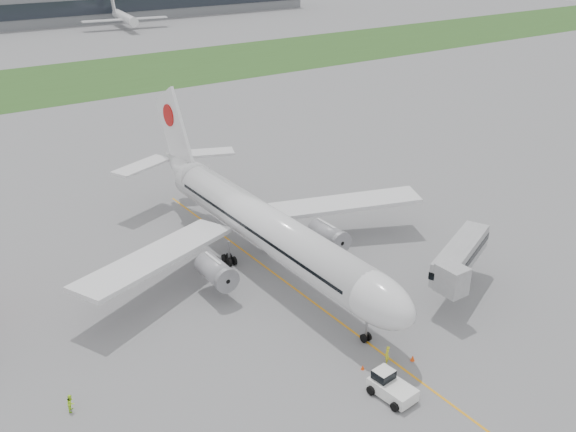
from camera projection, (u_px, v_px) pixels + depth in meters
ground at (282, 279)px, 76.04m from camera, size 600.00×600.00×0.00m
apron_markings at (307, 298)px, 72.30m from camera, size 70.00×70.00×0.04m
grass_strip at (22, 87)px, 165.78m from camera, size 600.00×50.00×0.02m
airliner at (259, 222)px, 77.33m from camera, size 48.13×53.95×17.88m
pushback_tug at (390, 385)px, 57.09m from camera, size 3.21×4.43×2.16m
jet_bridge at (459, 258)px, 71.09m from camera, size 12.92×8.68×6.27m
safety_cone_left at (363, 367)px, 60.61m from camera, size 0.36×0.36×0.49m
safety_cone_right at (413, 358)px, 61.81m from camera, size 0.44×0.44×0.61m
ground_crew_near at (387, 355)px, 61.22m from camera, size 0.82×0.79×1.89m
ground_crew_far at (71, 403)px, 55.29m from camera, size 0.93×1.00×1.65m
distant_aircraft_right at (126, 29)px, 256.36m from camera, size 37.70×34.36×12.89m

